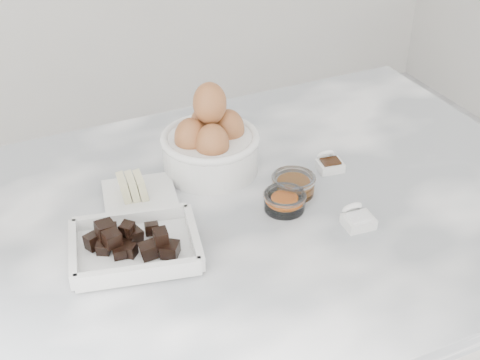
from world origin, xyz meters
The scene contains 9 objects.
marble_slab centered at (0.00, 0.00, 0.92)m, with size 1.20×0.80×0.04m, color white.
chocolate_dish centered at (-0.20, -0.04, 0.96)m, with size 0.23×0.19×0.05m.
butter_plate centered at (-0.15, 0.10, 0.96)m, with size 0.15×0.15×0.05m.
sugar_ramekin centered at (0.00, 0.12, 0.97)m, with size 0.08×0.08×0.05m.
egg_bowl centered at (0.01, 0.14, 1.00)m, with size 0.19×0.19×0.18m.
honey_bowl centered at (0.11, 0.01, 0.96)m, with size 0.08×0.08×0.03m.
zest_bowl centered at (0.08, -0.03, 0.96)m, with size 0.08×0.08×0.03m.
vanilla_spoon centered at (0.22, 0.05, 0.95)m, with size 0.05×0.06×0.04m.
salt_spoon centered at (0.17, -0.12, 0.95)m, with size 0.05×0.06×0.04m.
Camera 1 is at (-0.39, -0.85, 1.62)m, focal length 50.00 mm.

